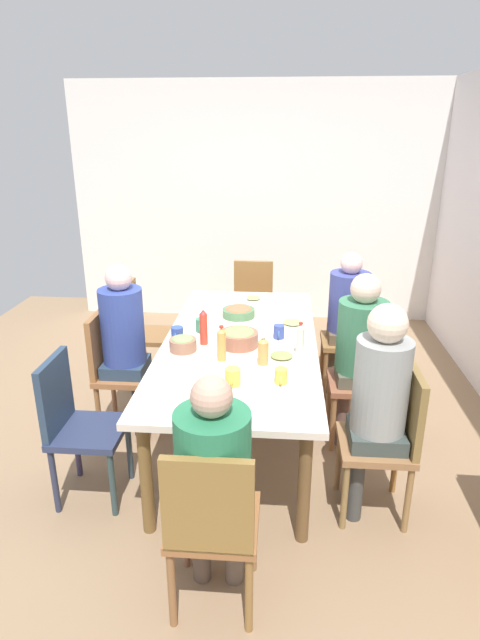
% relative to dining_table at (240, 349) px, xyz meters
% --- Properties ---
extents(ground_plane, '(6.12, 6.12, 0.00)m').
position_rel_dining_table_xyz_m(ground_plane, '(0.00, 0.00, -0.67)').
color(ground_plane, '#8D7052').
extents(wall_left, '(0.12, 4.16, 2.60)m').
position_rel_dining_table_xyz_m(wall_left, '(-2.61, 0.00, 0.63)').
color(wall_left, white).
rests_on(wall_left, ground_plane).
extents(dining_table, '(2.25, 1.04, 0.74)m').
position_rel_dining_table_xyz_m(dining_table, '(0.00, 0.00, 0.00)').
color(dining_table, beige).
rests_on(dining_table, ground_plane).
extents(chair_0, '(0.40, 0.40, 0.90)m').
position_rel_dining_table_xyz_m(chair_0, '(0.75, -0.90, -0.16)').
color(chair_0, '#293251').
rests_on(chair_0, ground_plane).
extents(chair_1, '(0.40, 0.40, 0.90)m').
position_rel_dining_table_xyz_m(chair_1, '(0.00, -0.90, -0.16)').
color(chair_1, '#955F39').
rests_on(chair_1, ground_plane).
extents(person_1, '(0.30, 0.30, 1.25)m').
position_rel_dining_table_xyz_m(person_1, '(0.00, -0.81, 0.07)').
color(person_1, '#26294E').
rests_on(person_1, ground_plane).
extents(chair_2, '(0.40, 0.40, 0.90)m').
position_rel_dining_table_xyz_m(chair_2, '(1.50, 0.00, -0.16)').
color(chair_2, '#955E34').
rests_on(chair_2, ground_plane).
extents(person_2, '(0.33, 0.33, 1.17)m').
position_rel_dining_table_xyz_m(person_2, '(1.41, 0.00, 0.04)').
color(person_2, brown).
rests_on(person_2, ground_plane).
extents(chair_3, '(0.40, 0.40, 0.90)m').
position_rel_dining_table_xyz_m(chair_3, '(-0.75, -0.90, -0.16)').
color(chair_3, brown).
rests_on(chair_3, ground_plane).
extents(chair_4, '(0.40, 0.40, 0.90)m').
position_rel_dining_table_xyz_m(chair_4, '(0.75, 0.90, -0.16)').
color(chair_4, '#916540').
rests_on(chair_4, ground_plane).
extents(person_4, '(0.30, 0.30, 1.27)m').
position_rel_dining_table_xyz_m(person_4, '(0.75, 0.81, 0.09)').
color(person_4, '#3C3E3C').
rests_on(person_4, ground_plane).
extents(chair_5, '(0.40, 0.40, 0.90)m').
position_rel_dining_table_xyz_m(chair_5, '(-0.75, 0.90, -0.16)').
color(chair_5, olive).
rests_on(chair_5, ground_plane).
extents(person_5, '(0.32, 0.32, 1.20)m').
position_rel_dining_table_xyz_m(person_5, '(-0.75, 0.81, 0.05)').
color(person_5, brown).
rests_on(person_5, ground_plane).
extents(chair_6, '(0.40, 0.40, 0.90)m').
position_rel_dining_table_xyz_m(chair_6, '(-1.50, 0.00, -0.16)').
color(chair_6, brown).
rests_on(chair_6, ground_plane).
extents(chair_7, '(0.40, 0.40, 0.90)m').
position_rel_dining_table_xyz_m(chair_7, '(0.00, 0.90, -0.16)').
color(chair_7, '#90573C').
rests_on(chair_7, ground_plane).
extents(person_7, '(0.33, 0.33, 1.23)m').
position_rel_dining_table_xyz_m(person_7, '(-0.00, 0.81, 0.07)').
color(person_7, brown).
rests_on(person_7, ground_plane).
extents(plate_0, '(0.26, 0.26, 0.04)m').
position_rel_dining_table_xyz_m(plate_0, '(-0.31, 0.36, 0.08)').
color(plate_0, silver).
rests_on(plate_0, dining_table).
extents(plate_1, '(0.23, 0.23, 0.04)m').
position_rel_dining_table_xyz_m(plate_1, '(0.80, -0.10, 0.08)').
color(plate_1, silver).
rests_on(plate_1, dining_table).
extents(plate_2, '(0.26, 0.26, 0.04)m').
position_rel_dining_table_xyz_m(plate_2, '(0.29, 0.29, 0.08)').
color(plate_2, silver).
rests_on(plate_2, dining_table).
extents(plate_3, '(0.23, 0.23, 0.04)m').
position_rel_dining_table_xyz_m(plate_3, '(-0.88, 0.04, 0.08)').
color(plate_3, white).
rests_on(plate_3, dining_table).
extents(bowl_0, '(0.18, 0.18, 0.10)m').
position_rel_dining_table_xyz_m(bowl_0, '(0.20, -0.36, 0.12)').
color(bowl_0, '#956750').
rests_on(bowl_0, dining_table).
extents(bowl_1, '(0.25, 0.25, 0.08)m').
position_rel_dining_table_xyz_m(bowl_1, '(-0.48, -0.05, 0.11)').
color(bowl_1, '#4D7C50').
rests_on(bowl_1, dining_table).
extents(bowl_2, '(0.26, 0.26, 0.12)m').
position_rel_dining_table_xyz_m(bowl_2, '(0.09, 0.00, 0.13)').
color(bowl_2, '#9A5F49').
rests_on(bowl_2, dining_table).
extents(cup_0, '(0.12, 0.08, 0.10)m').
position_rel_dining_table_xyz_m(cup_0, '(-0.14, -0.29, 0.11)').
color(cup_0, '#42845E').
rests_on(cup_0, dining_table).
extents(cup_1, '(0.13, 0.09, 0.10)m').
position_rel_dining_table_xyz_m(cup_1, '(0.66, 0.01, 0.12)').
color(cup_1, '#E9CE4E').
rests_on(cup_1, dining_table).
extents(cup_2, '(0.12, 0.08, 0.09)m').
position_rel_dining_table_xyz_m(cup_2, '(0.02, -0.43, 0.11)').
color(cup_2, '#324FA0').
rests_on(cup_2, dining_table).
extents(cup_3, '(0.11, 0.07, 0.09)m').
position_rel_dining_table_xyz_m(cup_3, '(0.62, 0.29, 0.11)').
color(cup_3, '#E7C249').
rests_on(cup_3, dining_table).
extents(cup_4, '(0.11, 0.07, 0.08)m').
position_rel_dining_table_xyz_m(cup_4, '(-0.73, -0.04, 0.10)').
color(cup_4, white).
rests_on(cup_4, dining_table).
extents(cup_5, '(0.11, 0.07, 0.10)m').
position_rel_dining_table_xyz_m(cup_5, '(-0.06, 0.27, 0.11)').
color(cup_5, '#3C4FA4').
rests_on(cup_5, dining_table).
extents(cup_6, '(0.12, 0.08, 0.08)m').
position_rel_dining_table_xyz_m(cup_6, '(1.06, 0.08, 0.10)').
color(cup_6, '#448257').
rests_on(cup_6, dining_table).
extents(bottle_0, '(0.05, 0.05, 0.23)m').
position_rel_dining_table_xyz_m(bottle_0, '(0.21, 0.40, 0.17)').
color(bottle_0, white).
rests_on(bottle_0, dining_table).
extents(bottle_1, '(0.05, 0.05, 0.26)m').
position_rel_dining_table_xyz_m(bottle_1, '(0.08, -0.24, 0.19)').
color(bottle_1, red).
rests_on(bottle_1, dining_table).
extents(bottle_2, '(0.06, 0.06, 0.23)m').
position_rel_dining_table_xyz_m(bottle_2, '(0.33, -0.09, 0.18)').
color(bottle_2, gold).
rests_on(bottle_2, dining_table).
extents(bottle_3, '(0.07, 0.07, 0.19)m').
position_rel_dining_table_xyz_m(bottle_3, '(0.37, 0.17, 0.16)').
color(bottle_3, tan).
rests_on(bottle_3, dining_table).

